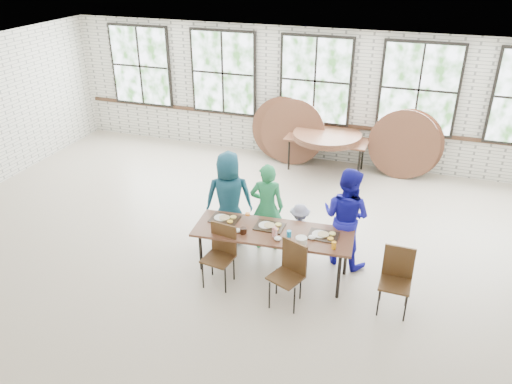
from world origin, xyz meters
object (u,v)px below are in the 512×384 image
dining_table (273,234)px  chair_near_right (290,268)px  chair_near_left (221,249)px  storage_table (327,141)px

dining_table → chair_near_right: (0.43, -0.59, -0.13)m
dining_table → chair_near_left: 0.82m
dining_table → storage_table: (-0.03, 4.11, -0.00)m
storage_table → chair_near_left: bearing=-96.1°
chair_near_right → dining_table: bearing=148.7°
chair_near_right → storage_table: chair_near_right is taller
chair_near_right → storage_table: bearing=117.9°
chair_near_right → storage_table: (-0.47, 4.70, 0.13)m
dining_table → chair_near_right: size_ratio=2.59×
dining_table → chair_near_left: chair_near_left is taller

